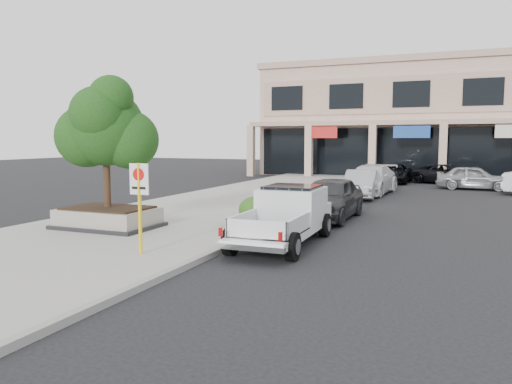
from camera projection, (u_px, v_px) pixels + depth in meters
ground at (266, 263)px, 12.30m from camera, size 120.00×120.00×0.00m
sidewalk at (193, 214)px, 19.91m from camera, size 8.00×52.00×0.15m
curb at (287, 220)px, 18.39m from camera, size 0.20×52.00×0.15m
planter at (108, 218)px, 16.41m from camera, size 3.20×2.20×0.68m
planter_tree at (112, 128)px, 16.19m from camera, size 2.90×2.55×4.00m
no_parking_sign at (139, 196)px, 12.46m from camera, size 0.55×0.09×2.30m
hedge at (254, 210)px, 17.12m from camera, size 1.10×0.99×0.93m
pickup_truck at (282, 217)px, 14.32m from camera, size 2.07×5.30×1.66m
curb_car_a at (329, 198)px, 19.06m from camera, size 2.02×4.78×1.62m
curb_car_b at (361, 184)px, 25.98m from camera, size 1.89×4.51×1.45m
curb_car_c at (370, 180)px, 27.90m from camera, size 2.69×5.69×1.60m
curb_car_d at (393, 173)px, 35.01m from camera, size 2.25×4.84×1.34m
lot_car_a at (474, 178)px, 30.23m from camera, size 4.45×2.07×1.48m
lot_car_d at (448, 174)px, 34.11m from camera, size 5.32×3.82×1.34m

